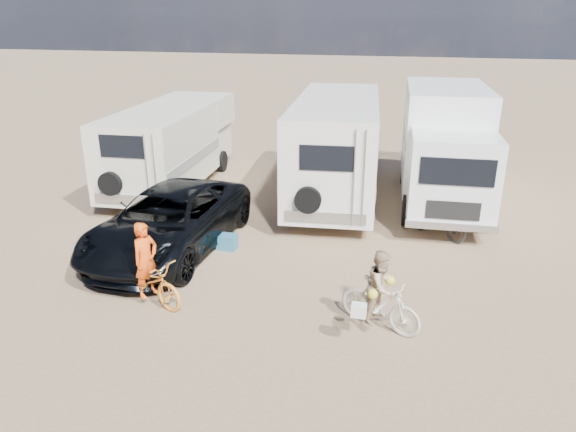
% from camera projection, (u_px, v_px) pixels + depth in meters
% --- Properties ---
extents(ground, '(140.00, 140.00, 0.00)m').
position_uv_depth(ground, '(267.00, 291.00, 12.28)').
color(ground, '#917657').
rests_on(ground, ground).
extents(rv_main, '(3.37, 8.07, 3.35)m').
position_uv_depth(rv_main, '(336.00, 150.00, 17.92)').
color(rv_main, white).
rests_on(rv_main, ground).
extents(rv_left, '(2.98, 7.47, 2.89)m').
position_uv_depth(rv_left, '(172.00, 147.00, 19.18)').
color(rv_left, beige).
rests_on(rv_left, ground).
extents(box_truck, '(2.94, 7.19, 3.73)m').
position_uv_depth(box_truck, '(445.00, 149.00, 17.15)').
color(box_truck, white).
rests_on(box_truck, ground).
extents(dark_suv, '(2.97, 6.03, 1.65)m').
position_uv_depth(dark_suv, '(169.00, 221.00, 14.15)').
color(dark_suv, black).
rests_on(dark_suv, ground).
extents(bike_man, '(2.10, 1.36, 1.04)m').
position_uv_depth(bike_man, '(148.00, 281.00, 11.65)').
color(bike_man, orange).
rests_on(bike_man, ground).
extents(bike_woman, '(1.83, 1.18, 1.07)m').
position_uv_depth(bike_woman, '(380.00, 304.00, 10.69)').
color(bike_woman, beige).
rests_on(bike_woman, ground).
extents(rider_man, '(0.60, 0.72, 1.69)m').
position_uv_depth(rider_man, '(147.00, 267.00, 11.53)').
color(rider_man, '#ED5111').
rests_on(rider_man, ground).
extents(rider_woman, '(0.82, 0.90, 1.51)m').
position_uv_depth(rider_woman, '(381.00, 294.00, 10.61)').
color(rider_woman, tan).
rests_on(rider_woman, ground).
extents(bike_parked, '(1.84, 1.58, 0.95)m').
position_uv_depth(bike_parked, '(438.00, 221.00, 15.11)').
color(bike_parked, black).
rests_on(bike_parked, ground).
extents(cooler, '(0.51, 0.38, 0.41)m').
position_uv_depth(cooler, '(227.00, 242.00, 14.40)').
color(cooler, '#296581').
rests_on(cooler, ground).
extents(crate, '(0.66, 0.66, 0.40)m').
position_uv_depth(crate, '(363.00, 220.00, 15.95)').
color(crate, '#926C55').
rests_on(crate, ground).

